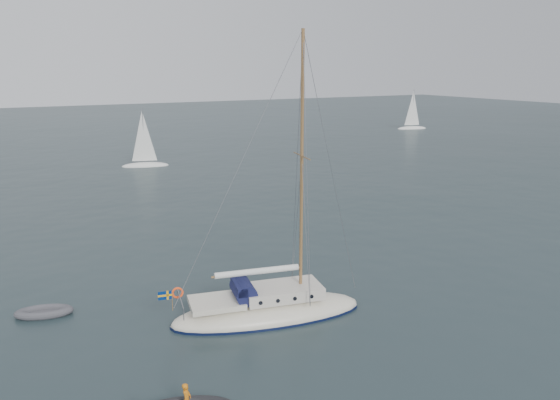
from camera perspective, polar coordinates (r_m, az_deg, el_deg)
ground at (r=29.07m, az=-1.02°, el=-9.41°), size 300.00×300.00×0.00m
sailboat at (r=25.83m, az=-1.28°, el=-10.01°), size 9.57×2.87×13.62m
dinghy at (r=28.57m, az=-23.44°, el=-10.69°), size 2.66×1.20×0.38m
distant_yacht_b at (r=105.81m, az=13.69°, el=9.01°), size 5.83×3.11×7.73m
distant_yacht_c at (r=65.70m, az=-14.07°, el=6.05°), size 5.40×2.88×7.16m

